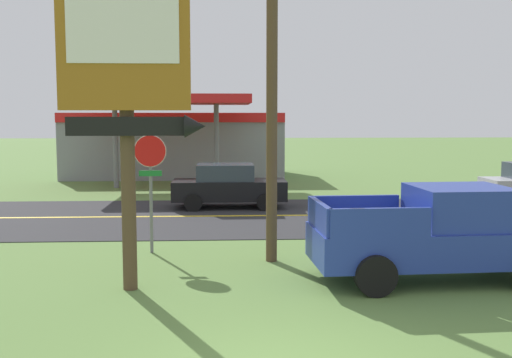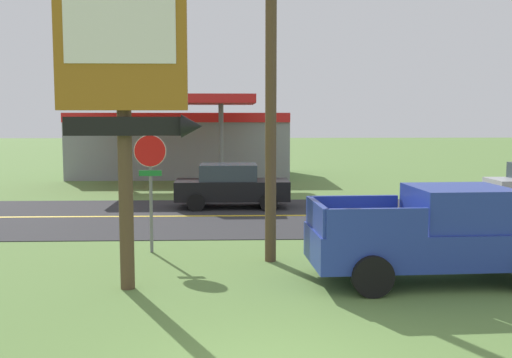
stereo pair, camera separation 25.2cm
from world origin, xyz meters
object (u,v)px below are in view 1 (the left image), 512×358
(stop_sign, at_px, (150,172))
(car_black_mid_lane, at_px, (228,186))
(motel_sign, at_px, (128,74))
(pickup_blue_parked_on_lawn, at_px, (441,234))
(gas_station, at_px, (176,142))
(utility_pole, at_px, (272,45))

(stop_sign, xyz_separation_m, car_black_mid_lane, (1.97, 7.42, -1.20))
(stop_sign, bearing_deg, motel_sign, -89.74)
(motel_sign, bearing_deg, stop_sign, 90.26)
(motel_sign, bearing_deg, car_black_mid_lane, 79.69)
(stop_sign, height_order, pickup_blue_parked_on_lawn, stop_sign)
(car_black_mid_lane, bearing_deg, gas_station, 103.31)
(motel_sign, height_order, pickup_blue_parked_on_lawn, motel_sign)
(gas_station, xyz_separation_m, pickup_blue_parked_on_lawn, (7.24, -22.60, -0.98))
(stop_sign, relative_size, gas_station, 0.25)
(motel_sign, xyz_separation_m, gas_station, (-0.96, 23.06, -2.25))
(utility_pole, relative_size, gas_station, 0.79)
(motel_sign, bearing_deg, utility_pole, 38.53)
(stop_sign, xyz_separation_m, gas_station, (-0.94, 19.73, -0.08))
(pickup_blue_parked_on_lawn, bearing_deg, motel_sign, -175.83)
(utility_pole, height_order, car_black_mid_lane, utility_pole)
(utility_pole, relative_size, pickup_blue_parked_on_lawn, 1.79)
(motel_sign, xyz_separation_m, stop_sign, (-0.01, 3.33, -2.17))
(pickup_blue_parked_on_lawn, relative_size, car_black_mid_lane, 1.26)
(utility_pole, relative_size, car_black_mid_lane, 2.26)
(stop_sign, distance_m, gas_station, 19.76)
(utility_pole, distance_m, car_black_mid_lane, 9.46)
(utility_pole, bearing_deg, pickup_blue_parked_on_lawn, -28.82)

